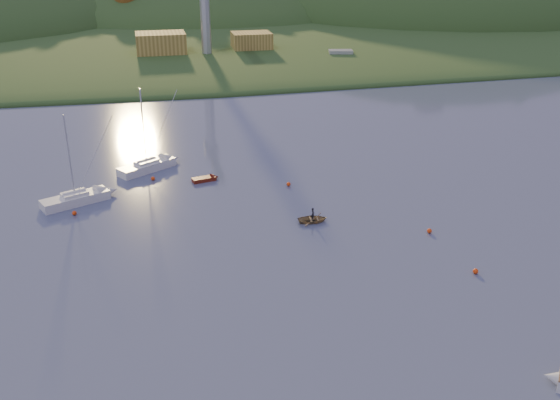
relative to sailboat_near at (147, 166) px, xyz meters
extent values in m
cube|color=#28441B|center=(13.31, 175.14, -0.71)|extent=(620.00, 220.00, 1.50)
ellipsoid|color=#28441B|center=(13.31, 110.14, -0.71)|extent=(640.00, 150.00, 7.00)
ellipsoid|color=#28441B|center=(23.31, 155.14, -0.71)|extent=(140.00, 120.00, 36.00)
ellipsoid|color=#28441B|center=(108.31, 140.14, -0.71)|extent=(150.00, 130.00, 60.00)
cube|color=slate|center=(18.31, 67.14, 0.49)|extent=(42.00, 16.00, 2.40)
cube|color=olive|center=(5.31, 68.14, 4.09)|extent=(11.00, 8.00, 4.80)
cube|color=olive|center=(26.31, 69.14, 3.69)|extent=(9.00, 7.00, 4.00)
cylinder|color=#B7B7BC|center=(15.31, 65.14, 10.69)|extent=(2.20, 2.20, 18.00)
cone|color=silver|center=(26.52, -48.18, -0.23)|extent=(2.66, 2.67, 1.92)
cube|color=white|center=(0.00, 0.00, -0.17)|extent=(7.77, 6.25, 1.07)
cube|color=white|center=(0.00, 0.00, 0.41)|extent=(3.40, 3.07, 0.68)
cylinder|color=silver|center=(0.00, 0.00, 5.22)|extent=(0.18, 0.18, 9.72)
cylinder|color=silver|center=(0.00, 0.00, 0.66)|extent=(2.66, 1.82, 0.12)
cylinder|color=white|center=(0.00, 0.00, 0.76)|extent=(2.46, 1.81, 0.36)
cube|color=silver|center=(-8.25, -8.94, -0.19)|extent=(7.80, 5.23, 1.04)
cube|color=silver|center=(-8.25, -8.94, 0.38)|extent=(3.28, 2.73, 0.66)
cylinder|color=silver|center=(-8.25, -8.94, 5.05)|extent=(0.18, 0.18, 9.43)
cylinder|color=silver|center=(-8.25, -8.94, 0.63)|extent=(2.79, 1.38, 0.12)
cylinder|color=silver|center=(-8.25, -8.94, 0.73)|extent=(2.55, 1.44, 0.36)
imported|color=olive|center=(16.89, -19.51, -0.38)|extent=(3.22, 2.35, 0.65)
imported|color=black|center=(16.89, -19.51, -0.01)|extent=(0.35, 0.52, 1.39)
cube|color=#631B0E|center=(6.79, -5.21, -0.47)|extent=(3.07, 1.77, 0.48)
cone|color=#631B0E|center=(8.19, -4.89, -0.47)|extent=(1.24, 1.35, 1.15)
cube|color=slate|center=(45.26, 59.79, 0.10)|extent=(13.21, 6.72, 1.62)
cube|color=#B7B7BC|center=(45.26, 59.79, 1.45)|extent=(5.80, 3.64, 2.16)
sphere|color=#EB3D0C|center=(28.49, -33.24, -0.46)|extent=(0.50, 0.50, 0.50)
sphere|color=#EB3D0C|center=(27.95, -24.68, -0.46)|extent=(0.50, 0.50, 0.50)
sphere|color=#EB3D0C|center=(-8.17, -12.13, -0.46)|extent=(0.50, 0.50, 0.50)
sphere|color=#EB3D0C|center=(0.62, -3.62, -0.46)|extent=(0.50, 0.50, 0.50)
sphere|color=#EB3D0C|center=(16.70, -9.10, -0.46)|extent=(0.50, 0.50, 0.50)
camera|label=1|loc=(0.30, -77.48, 28.31)|focal=40.00mm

